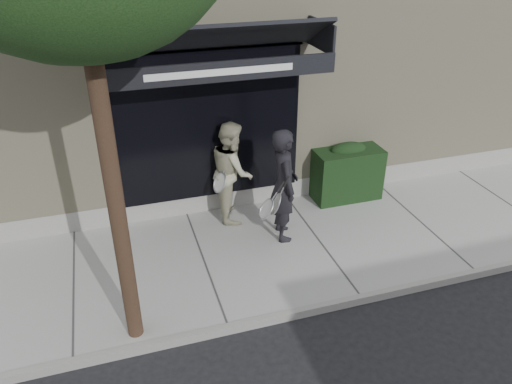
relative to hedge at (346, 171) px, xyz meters
name	(u,v)px	position (x,y,z in m)	size (l,w,h in m)	color
ground	(318,245)	(-1.10, -1.25, -0.66)	(80.00, 80.00, 0.00)	black
sidewalk	(318,242)	(-1.10, -1.25, -0.60)	(20.00, 3.00, 0.12)	#A2A29C
curb	(361,299)	(-1.10, -2.80, -0.59)	(20.00, 0.10, 0.14)	gray
building_facade	(238,28)	(-1.11, 3.71, 2.08)	(14.30, 8.04, 5.64)	#B8AF8C
hedge	(346,171)	(0.00, 0.00, 0.00)	(1.30, 0.70, 1.14)	black
pedestrian_front	(284,185)	(-1.65, -0.94, 0.44)	(0.82, 0.96, 1.96)	black
pedestrian_back	(232,171)	(-2.29, -0.05, 0.37)	(0.80, 0.96, 1.83)	#B5B090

